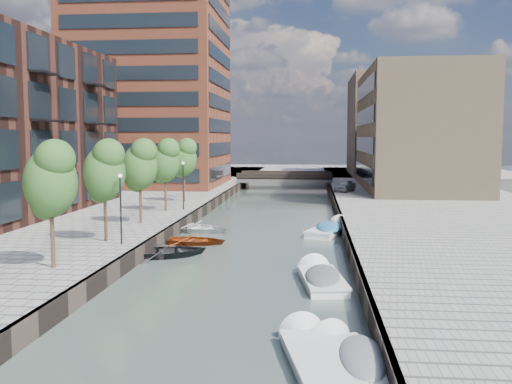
# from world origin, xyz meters

# --- Properties ---
(water) EXTENTS (300.00, 300.00, 0.00)m
(water) POSITION_xyz_m (0.00, 40.00, 0.00)
(water) COLOR #38473F
(water) RESTS_ON ground
(quay_right) EXTENTS (20.00, 140.00, 1.00)m
(quay_right) POSITION_xyz_m (16.00, 40.00, 0.50)
(quay_right) COLOR gray
(quay_right) RESTS_ON ground
(quay_wall_left) EXTENTS (0.25, 140.00, 1.00)m
(quay_wall_left) POSITION_xyz_m (-6.10, 40.00, 0.50)
(quay_wall_left) COLOR #332823
(quay_wall_left) RESTS_ON ground
(quay_wall_right) EXTENTS (0.25, 140.00, 1.00)m
(quay_wall_right) POSITION_xyz_m (6.10, 40.00, 0.50)
(quay_wall_right) COLOR #332823
(quay_wall_right) RESTS_ON ground
(far_closure) EXTENTS (80.00, 40.00, 1.00)m
(far_closure) POSITION_xyz_m (0.00, 100.00, 0.50)
(far_closure) COLOR gray
(far_closure) RESTS_ON ground
(tower) EXTENTS (18.00, 18.00, 30.00)m
(tower) POSITION_xyz_m (-17.00, 65.00, 16.00)
(tower) COLOR #98462C
(tower) RESTS_ON quay_left
(tan_block_near) EXTENTS (12.00, 25.00, 14.00)m
(tan_block_near) POSITION_xyz_m (16.00, 62.00, 8.00)
(tan_block_near) COLOR #8C7456
(tan_block_near) RESTS_ON quay_right
(tan_block_far) EXTENTS (12.00, 20.00, 16.00)m
(tan_block_far) POSITION_xyz_m (16.00, 88.00, 9.00)
(tan_block_far) COLOR #8C7456
(tan_block_far) RESTS_ON quay_right
(bridge) EXTENTS (13.00, 6.00, 1.30)m
(bridge) POSITION_xyz_m (0.00, 72.00, 1.39)
(bridge) COLOR gray
(bridge) RESTS_ON ground
(tree_2) EXTENTS (2.50, 2.50, 5.95)m
(tree_2) POSITION_xyz_m (-8.50, 18.00, 5.31)
(tree_2) COLOR #382619
(tree_2) RESTS_ON quay_left
(tree_3) EXTENTS (2.50, 2.50, 5.95)m
(tree_3) POSITION_xyz_m (-8.50, 25.00, 5.31)
(tree_3) COLOR #382619
(tree_3) RESTS_ON quay_left
(tree_4) EXTENTS (2.50, 2.50, 5.95)m
(tree_4) POSITION_xyz_m (-8.50, 32.00, 5.31)
(tree_4) COLOR #382619
(tree_4) RESTS_ON quay_left
(tree_5) EXTENTS (2.50, 2.50, 5.95)m
(tree_5) POSITION_xyz_m (-8.50, 39.00, 5.31)
(tree_5) COLOR #382619
(tree_5) RESTS_ON quay_left
(tree_6) EXTENTS (2.50, 2.50, 5.95)m
(tree_6) POSITION_xyz_m (-8.50, 46.00, 5.31)
(tree_6) COLOR #382619
(tree_6) RESTS_ON quay_left
(lamp_1) EXTENTS (0.24, 0.24, 4.12)m
(lamp_1) POSITION_xyz_m (-7.20, 24.00, 3.51)
(lamp_1) COLOR black
(lamp_1) RESTS_ON quay_left
(lamp_2) EXTENTS (0.24, 0.24, 4.12)m
(lamp_2) POSITION_xyz_m (-7.20, 40.00, 3.51)
(lamp_2) COLOR black
(lamp_2) RESTS_ON quay_left
(sloop_2) EXTENTS (4.58, 3.41, 0.91)m
(sloop_2) POSITION_xyz_m (-4.18, 29.77, 0.00)
(sloop_2) COLOR maroon
(sloop_2) RESTS_ON ground
(sloop_3) EXTENTS (5.96, 5.00, 1.06)m
(sloop_3) POSITION_xyz_m (-4.94, 34.59, 0.00)
(sloop_3) COLOR silver
(sloop_3) RESTS_ON ground
(sloop_4) EXTENTS (6.06, 5.31, 1.04)m
(sloop_4) POSITION_xyz_m (-4.99, 25.64, 0.00)
(sloop_4) COLOR black
(sloop_4) RESTS_ON ground
(motorboat_1) EXTENTS (3.20, 4.93, 1.56)m
(motorboat_1) POSITION_xyz_m (5.24, 10.07, 0.19)
(motorboat_1) COLOR silver
(motorboat_1) RESTS_ON ground
(motorboat_2) EXTENTS (2.78, 5.36, 1.70)m
(motorboat_2) POSITION_xyz_m (3.89, 10.44, 0.10)
(motorboat_2) COLOR silver
(motorboat_2) RESTS_ON ground
(motorboat_3) EXTENTS (3.75, 6.07, 1.92)m
(motorboat_3) POSITION_xyz_m (5.18, 35.18, 0.23)
(motorboat_3) COLOR white
(motorboat_3) RESTS_ON ground
(motorboat_4) EXTENTS (2.59, 5.60, 1.80)m
(motorboat_4) POSITION_xyz_m (4.26, 20.24, 0.22)
(motorboat_4) COLOR white
(motorboat_4) RESTS_ON ground
(car) EXTENTS (2.98, 4.22, 1.34)m
(car) POSITION_xyz_m (7.50, 57.85, 1.67)
(car) COLOR #A7AAAC
(car) RESTS_ON quay_right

